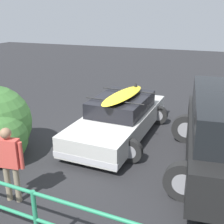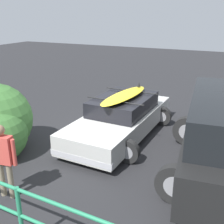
# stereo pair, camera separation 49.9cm
# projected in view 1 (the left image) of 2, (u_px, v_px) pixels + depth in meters

# --- Properties ---
(ground_plane) EXTENTS (44.00, 44.00, 0.02)m
(ground_plane) POSITION_uv_depth(u_px,v_px,m) (102.00, 143.00, 8.09)
(ground_plane) COLOR #28282B
(ground_plane) RESTS_ON ground
(sedan_car) EXTENTS (2.40, 4.54, 1.46)m
(sedan_car) POSITION_uv_depth(u_px,v_px,m) (120.00, 117.00, 8.41)
(sedan_car) COLOR silver
(sedan_car) RESTS_ON ground
(person_bystander) EXTENTS (0.60, 0.24, 1.56)m
(person_bystander) POSITION_uv_depth(u_px,v_px,m) (9.00, 158.00, 5.30)
(person_bystander) COLOR gray
(person_bystander) RESTS_ON ground
(railing_fence) EXTENTS (8.10, 0.43, 1.11)m
(railing_fence) POSITION_uv_depth(u_px,v_px,m) (35.00, 212.00, 4.17)
(railing_fence) COLOR #2D9366
(railing_fence) RESTS_ON ground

